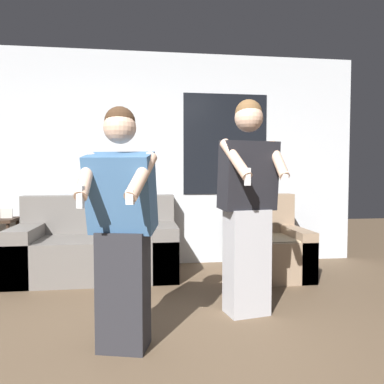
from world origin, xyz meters
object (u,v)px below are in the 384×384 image
(couch, at_px, (97,249))
(person_left, at_px, (122,230))
(person_right, at_px, (248,206))
(armchair, at_px, (267,249))

(couch, relative_size, person_left, 1.12)
(couch, bearing_deg, person_right, -44.84)
(couch, xyz_separation_m, person_right, (1.37, -1.37, 0.59))
(person_left, relative_size, person_right, 0.90)
(armchair, height_order, person_left, person_left)
(couch, bearing_deg, person_left, -78.63)
(couch, height_order, person_left, person_left)
(couch, relative_size, armchair, 1.94)
(couch, distance_m, person_left, 1.98)
(person_left, distance_m, person_right, 1.12)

